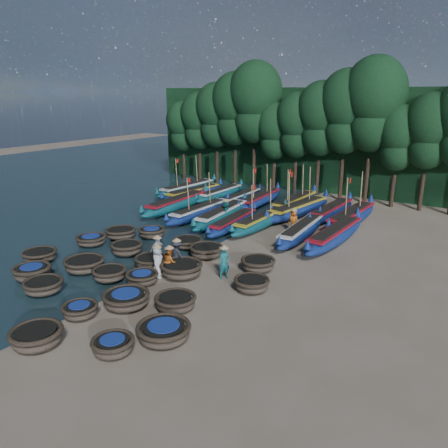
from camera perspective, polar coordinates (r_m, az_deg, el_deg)
The scene contains 59 objects.
ground at distance 26.02m, azimuth -5.31°, elevation -4.82°, with size 120.00×120.00×0.00m, color gray.
foliage_wall at distance 45.12m, azimuth 13.91°, elevation 10.57°, with size 40.00×3.00×10.00m, color black.
coracle_3 at distance 19.05m, azimuth -23.30°, elevation -13.36°, with size 2.24×2.24×0.77m.
coracle_4 at distance 17.67m, azimuth -14.31°, elevation -15.10°, with size 1.85×1.85×0.67m.
coracle_5 at distance 25.39m, azimuth -23.78°, elevation -5.74°, with size 2.14×2.14×0.77m.
coracle_6 at distance 23.54m, azimuth -22.53°, elevation -7.47°, with size 2.18×2.18×0.71m.
coracle_7 at distance 20.63m, azimuth -18.31°, elevation -10.62°, with size 1.75×1.75×0.63m.
coracle_8 at distance 20.94m, azimuth -12.66°, elevation -9.53°, with size 2.61×2.61×0.73m.
coracle_9 at distance 18.08m, azimuth -7.87°, elevation -13.76°, with size 2.36×2.36×0.74m.
coracle_10 at distance 27.92m, azimuth -22.95°, elevation -3.77°, with size 2.01×2.01×0.67m.
coracle_11 at distance 25.50m, azimuth -17.77°, elevation -5.02°, with size 2.45×2.45×0.76m.
coracle_12 at distance 23.93m, azimuth -14.74°, elevation -6.30°, with size 2.17×2.17×0.70m.
coracle_13 at distance 23.20m, azimuth -10.65°, elevation -6.87°, with size 2.04×2.04×0.63m.
coracle_14 at distance 20.37m, azimuth -6.34°, elevation -10.06°, with size 2.23×2.23×0.70m.
coracle_15 at distance 29.62m, azimuth -16.97°, elevation -1.99°, with size 2.11×2.11×0.66m.
coracle_16 at distance 27.32m, azimuth -12.58°, elevation -3.10°, with size 2.02×2.02×0.78m.
coracle_17 at distance 25.18m, azimuth -9.43°, elevation -4.81°, with size 2.21×2.21×0.67m.
coracle_18 at distance 23.70m, azimuth -5.59°, elevation -5.85°, with size 2.75×2.75×0.81m.
coracle_19 at distance 22.03m, azimuth 3.64°, elevation -7.80°, with size 1.83×1.83×0.71m.
coracle_20 at distance 30.48m, azimuth -13.34°, elevation -1.12°, with size 2.31×2.31×0.71m.
coracle_21 at distance 30.23m, azimuth -9.43°, elevation -1.06°, with size 2.21×2.21×0.68m.
coracle_22 at distance 28.00m, azimuth -4.77°, elevation -2.42°, with size 1.98×1.98×0.64m.
coracle_23 at distance 26.33m, azimuth -2.33°, elevation -3.49°, with size 2.50×2.50×0.75m.
coracle_24 at distance 24.44m, azimuth 4.46°, elevation -5.21°, with size 1.95×1.95×0.74m.
long_boat_2 at distance 36.78m, azimuth -6.18°, elevation 2.67°, with size 1.97×9.19×1.62m.
long_boat_3 at distance 34.38m, azimuth -3.18°, elevation 1.63°, with size 1.54×8.29×3.52m.
long_boat_4 at distance 33.33m, azimuth -0.28°, elevation 1.22°, with size 2.47×8.76×1.55m.
long_boat_5 at distance 31.69m, azimuth 1.23°, elevation 0.22°, with size 1.94×7.50×1.33m.
long_boat_6 at distance 31.99m, azimuth 4.85°, elevation 0.42°, with size 1.49×8.26×3.51m.
long_boat_7 at distance 30.06m, azimuth 10.06°, elevation -0.88°, with size 2.00×8.25×1.45m.
long_boat_8 at distance 29.51m, azimuth 14.28°, elevation -1.38°, with size 1.83×9.01×1.59m.
long_boat_9 at distance 42.60m, azimuth -4.77°, elevation 4.63°, with size 2.04×8.71×3.70m.
long_boat_10 at distance 40.71m, azimuth -4.02°, elevation 4.03°, with size 2.23×8.31×1.47m.
long_boat_11 at distance 40.76m, azimuth -0.48°, elevation 4.03°, with size 1.44×7.66×1.35m.
long_boat_12 at distance 39.13m, azimuth 2.18°, elevation 3.45°, with size 1.39×7.48×1.32m.
long_boat_13 at distance 38.37m, azimuth 4.70°, elevation 3.22°, with size 1.96×8.27×3.52m.
long_boat_14 at distance 37.49m, azimuth 9.18°, elevation 2.77°, with size 1.67×8.65×3.67m.
long_boat_15 at distance 35.34m, azimuth 9.72°, elevation 1.93°, with size 2.79×9.02×3.86m.
long_boat_16 at distance 35.45m, azimuth 13.83°, elevation 1.64°, with size 1.76×8.45×1.49m.
long_boat_17 at distance 34.05m, azimuth 16.31°, elevation 0.91°, with size 1.96×9.13×3.88m.
fisherman_0 at distance 23.68m, azimuth -8.69°, elevation -4.74°, with size 0.85×1.02×1.98m.
fisherman_1 at distance 23.23m, azimuth 0.03°, elevation -4.87°, with size 0.69×0.78×1.99m.
fisherman_2 at distance 23.86m, azimuth -7.09°, elevation -4.70°, with size 1.00×0.99×1.83m.
fisherman_3 at distance 24.55m, azimuth -6.13°, elevation -3.91°, with size 1.21×0.80×1.96m.
fisherman_4 at distance 25.41m, azimuth -8.63°, elevation -3.32°, with size 0.70×1.06×1.87m.
fisherman_5 at distance 33.08m, azimuth 0.26°, elevation 1.69°, with size 1.18×1.70×1.97m.
fisherman_6 at distance 31.19m, azimuth 9.06°, elevation 0.51°, with size 0.93×0.70×1.90m.
tree_0 at distance 49.93m, azimuth -5.41°, elevation 12.66°, with size 3.68×3.68×8.68m.
tree_1 at distance 48.47m, azimuth -3.25°, elevation 13.39°, with size 4.09×4.09×9.65m.
tree_2 at distance 47.09m, azimuth -0.96°, elevation 14.13°, with size 4.51×4.51×10.63m.
tree_3 at distance 45.79m, azimuth 1.49°, elevation 14.89°, with size 4.92×4.92×11.60m.
tree_4 at distance 44.59m, azimuth 4.09°, elevation 15.67°, with size 5.34×5.34×12.58m.
tree_5 at distance 43.63m, azimuth 6.69°, elevation 12.02°, with size 3.68×3.68×8.68m.
tree_6 at distance 42.58m, azimuth 9.54°, elevation 12.70°, with size 4.09×4.09×9.65m.
tree_7 at distance 41.64m, azimuth 12.54°, elevation 13.38°, with size 4.51×4.51×10.63m.
tree_8 at distance 40.82m, azimuth 15.69°, elevation 14.05°, with size 4.92×4.92×11.60m.
tree_9 at distance 40.13m, azimuth 18.98°, elevation 14.70°, with size 5.34×5.34×12.58m.
tree_10 at distance 39.74m, azimuth 21.84°, elevation 10.48°, with size 3.68×3.68×8.68m.
tree_11 at distance 39.26m, azimuth 25.27°, elevation 11.02°, with size 4.09×4.09×9.65m.
Camera 1 is at (15.36, -18.67, 9.60)m, focal length 35.00 mm.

